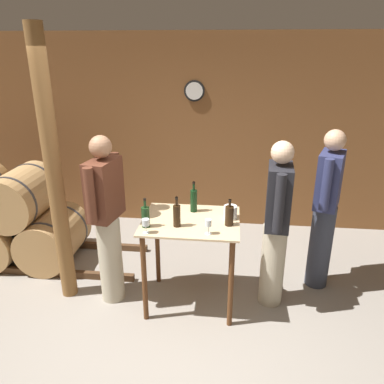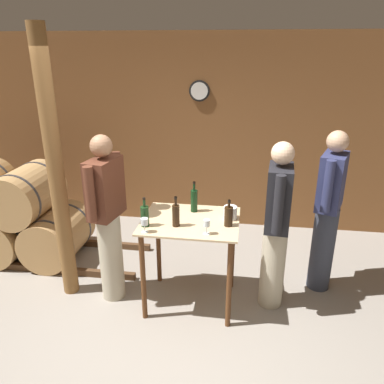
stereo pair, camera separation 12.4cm
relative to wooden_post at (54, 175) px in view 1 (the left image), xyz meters
The scene contains 15 objects.
ground_plane 1.90m from the wooden_post, 31.64° to the right, with size 14.00×14.00×0.00m, color gray.
back_wall 2.28m from the wooden_post, 59.85° to the left, with size 8.40×0.08×2.70m.
barrel_rack 1.51m from the wooden_post, 150.24° to the left, with size 3.46×0.84×1.18m.
tasting_table 1.45m from the wooden_post, ahead, with size 0.93×0.75×0.94m.
wooden_post is the anchor object (origin of this frame).
wine_bottle_far_left 0.99m from the wooden_post, 11.09° to the right, with size 0.08×0.08×0.28m.
wine_bottle_left 1.25m from the wooden_post, ahead, with size 0.07×0.07×0.29m.
wine_bottle_center 1.37m from the wooden_post, ahead, with size 0.07×0.07×0.32m.
wine_bottle_right 1.71m from the wooden_post, ahead, with size 0.08×0.08×0.26m.
wine_glass_near_left 1.05m from the wooden_post, 17.87° to the right, with size 0.07×0.07×0.14m.
wine_glass_near_center 1.56m from the wooden_post, ahead, with size 0.06×0.06×0.14m.
ice_bucket 1.73m from the wooden_post, ahead, with size 0.13×0.13×0.13m.
person_host 0.65m from the wooden_post, ahead, with size 0.29×0.58×1.75m.
person_visitor_with_scarf 2.75m from the wooden_post, 10.03° to the left, with size 0.34×0.56×1.75m.
person_visitor_bearded 2.19m from the wooden_post, ahead, with size 0.25×0.59×1.71m.
Camera 1 is at (0.54, -2.53, 2.48)m, focal length 35.00 mm.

